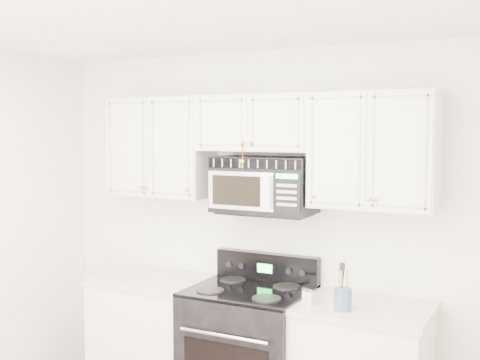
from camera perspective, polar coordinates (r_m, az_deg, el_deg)
The scene contains 8 objects.
room at distance 2.97m, azimuth -11.72°, elevation -9.52°, with size 3.51×3.51×2.61m.
base_cabinet_left at distance 4.78m, azimuth -8.06°, elevation -14.84°, with size 0.86×0.65×0.92m.
range at distance 4.35m, azimuth 0.88°, elevation -16.02°, with size 0.80×0.73×1.13m.
upper_cabinets at distance 4.23m, azimuth 1.77°, elevation 3.49°, with size 2.44×0.37×0.75m.
microwave at distance 4.21m, azimuth 2.29°, elevation -0.43°, with size 0.71×0.40×0.39m.
utensil_crock at distance 3.82m, azimuth 9.72°, elevation -10.99°, with size 0.11×0.11×0.29m.
shaker_salt at distance 3.97m, azimuth 6.16°, elevation -10.78°, with size 0.04×0.04×0.09m.
shaker_pepper at distance 3.92m, azimuth 6.60°, elevation -10.96°, with size 0.04×0.04×0.09m.
Camera 1 is at (1.82, -2.23, 2.03)m, focal length 45.00 mm.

